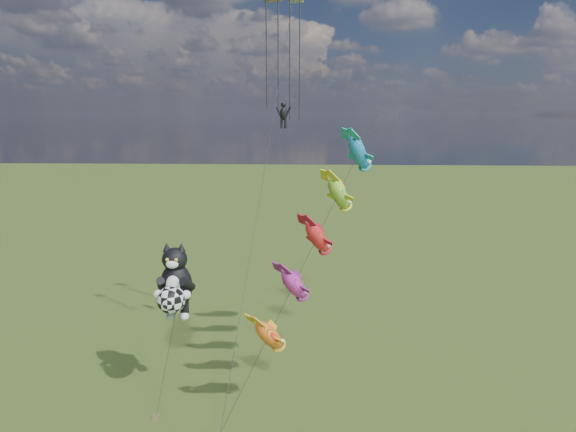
{
  "coord_description": "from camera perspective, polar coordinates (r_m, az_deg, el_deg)",
  "views": [
    {
      "loc": [
        13.52,
        -23.89,
        17.55
      ],
      "look_at": [
        12.02,
        8.41,
        10.75
      ],
      "focal_mm": 30.0,
      "sensor_mm": 36.0,
      "label": 1
    }
  ],
  "objects": [
    {
      "name": "ground",
      "position": [
        32.58,
        -24.2,
        -21.86
      ],
      "size": [
        300.0,
        300.0,
        0.0
      ],
      "primitive_type": "plane",
      "color": "#243D0F"
    },
    {
      "name": "cat_kite_rig",
      "position": [
        30.42,
        -13.29,
        -7.94
      ],
      "size": [
        2.33,
        4.09,
        9.98
      ],
      "rotation": [
        0.0,
        0.0,
        -0.25
      ],
      "color": "brown",
      "rests_on": "ground"
    },
    {
      "name": "fish_windsock_rig",
      "position": [
        30.04,
        3.45,
        -2.6
      ],
      "size": [
        10.08,
        12.53,
        17.88
      ],
      "rotation": [
        0.0,
        0.0,
        -0.35
      ],
      "color": "brown",
      "rests_on": "ground"
    },
    {
      "name": "parafoil_rig",
      "position": [
        32.42,
        -0.65,
        14.55
      ],
      "size": [
        4.1,
        17.31,
        25.99
      ],
      "rotation": [
        0.0,
        0.0,
        -0.11
      ],
      "color": "brown",
      "rests_on": "ground"
    }
  ]
}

